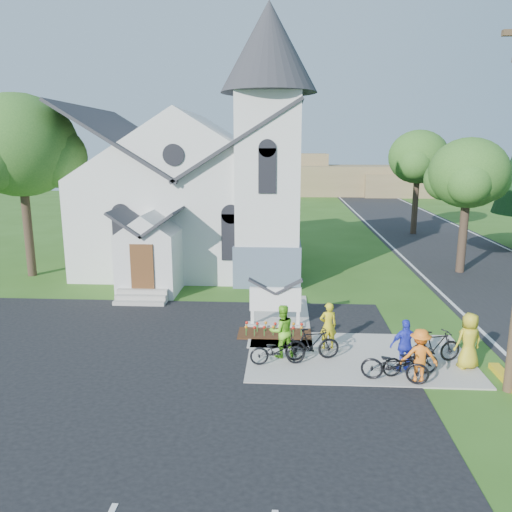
# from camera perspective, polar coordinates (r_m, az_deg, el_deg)

# --- Properties ---
(ground) EXTENTS (120.00, 120.00, 0.00)m
(ground) POSITION_cam_1_polar(r_m,az_deg,el_deg) (15.91, 6.38, -12.07)
(ground) COLOR #315A19
(ground) RESTS_ON ground
(parking_lot) EXTENTS (20.00, 16.00, 0.02)m
(parking_lot) POSITION_cam_1_polar(r_m,az_deg,el_deg) (15.35, -21.13, -13.79)
(parking_lot) COLOR black
(parking_lot) RESTS_ON ground
(road) EXTENTS (8.00, 90.00, 0.02)m
(road) POSITION_cam_1_polar(r_m,az_deg,el_deg) (32.09, 23.08, -0.40)
(road) COLOR black
(road) RESTS_ON ground
(sidewalk) EXTENTS (7.00, 4.00, 0.05)m
(sidewalk) POSITION_cam_1_polar(r_m,az_deg,el_deg) (16.51, 11.59, -11.23)
(sidewalk) COLOR #A29D92
(sidewalk) RESTS_ON ground
(church) EXTENTS (12.35, 12.00, 13.00)m
(church) POSITION_cam_1_polar(r_m,az_deg,el_deg) (27.37, -6.42, 9.55)
(church) COLOR silver
(church) RESTS_ON ground
(church_sign) EXTENTS (2.20, 0.40, 1.70)m
(church_sign) POSITION_cam_1_polar(r_m,az_deg,el_deg) (18.52, 2.22, -5.03)
(church_sign) COLOR #A29D92
(church_sign) RESTS_ON ground
(flower_bed) EXTENTS (2.60, 1.10, 0.07)m
(flower_bed) POSITION_cam_1_polar(r_m,az_deg,el_deg) (18.00, 2.14, -8.90)
(flower_bed) COLOR #35210E
(flower_bed) RESTS_ON ground
(tree_lot_corner) EXTENTS (5.60, 5.60, 9.15)m
(tree_lot_corner) POSITION_cam_1_polar(r_m,az_deg,el_deg) (27.76, -25.39, 11.31)
(tree_lot_corner) COLOR #34231C
(tree_lot_corner) RESTS_ON ground
(tree_road_near) EXTENTS (4.00, 4.00, 7.05)m
(tree_road_near) POSITION_cam_1_polar(r_m,az_deg,el_deg) (28.12, 23.11, 8.64)
(tree_road_near) COLOR #34231C
(tree_road_near) RESTS_ON ground
(tree_road_mid) EXTENTS (4.40, 4.40, 7.80)m
(tree_road_mid) POSITION_cam_1_polar(r_m,az_deg,el_deg) (39.72, 18.06, 10.67)
(tree_road_mid) COLOR #34231C
(tree_road_mid) RESTS_ON ground
(distant_hills) EXTENTS (61.00, 10.00, 5.60)m
(distant_hills) POSITION_cam_1_polar(r_m,az_deg,el_deg) (71.06, 6.82, 8.77)
(distant_hills) COLOR olive
(distant_hills) RESTS_ON ground
(cyclist_0) EXTENTS (0.64, 0.49, 1.57)m
(cyclist_0) POSITION_cam_1_polar(r_m,az_deg,el_deg) (16.66, 8.24, -7.87)
(cyclist_0) COLOR gold
(cyclist_0) RESTS_ON sidewalk
(bike_0) EXTENTS (1.76, 0.83, 0.89)m
(bike_0) POSITION_cam_1_polar(r_m,az_deg,el_deg) (15.47, 2.47, -10.74)
(bike_0) COLOR black
(bike_0) RESTS_ON sidewalk
(cyclist_1) EXTENTS (1.00, 0.90, 1.70)m
(cyclist_1) POSITION_cam_1_polar(r_m,az_deg,el_deg) (15.88, 2.96, -8.54)
(cyclist_1) COLOR #74D027
(cyclist_1) RESTS_ON sidewalk
(bike_1) EXTENTS (1.80, 0.85, 1.04)m
(bike_1) POSITION_cam_1_polar(r_m,az_deg,el_deg) (15.83, 6.45, -9.96)
(bike_1) COLOR black
(bike_1) RESTS_ON sidewalk
(cyclist_2) EXTENTS (0.98, 0.53, 1.59)m
(cyclist_2) POSITION_cam_1_polar(r_m,az_deg,el_deg) (15.55, 16.70, -9.76)
(cyclist_2) COLOR blue
(cyclist_2) RESTS_ON sidewalk
(bike_2) EXTENTS (1.98, 1.04, 0.99)m
(bike_2) POSITION_cam_1_polar(r_m,az_deg,el_deg) (14.91, 15.58, -11.93)
(bike_2) COLOR black
(bike_2) RESTS_ON sidewalk
(cyclist_3) EXTENTS (1.06, 0.66, 1.58)m
(cyclist_3) POSITION_cam_1_polar(r_m,az_deg,el_deg) (14.95, 18.19, -10.80)
(cyclist_3) COLOR orange
(cyclist_3) RESTS_ON sidewalk
(bike_3) EXTENTS (1.81, 0.96, 1.05)m
(bike_3) POSITION_cam_1_polar(r_m,az_deg,el_deg) (16.47, 19.78, -9.73)
(bike_3) COLOR black
(bike_3) RESTS_ON sidewalk
(cyclist_4) EXTENTS (0.96, 0.77, 1.72)m
(cyclist_4) POSITION_cam_1_polar(r_m,az_deg,el_deg) (16.36, 23.15, -8.90)
(cyclist_4) COLOR gold
(cyclist_4) RESTS_ON sidewalk
(bike_4) EXTENTS (1.82, 0.99, 0.91)m
(bike_4) POSITION_cam_1_polar(r_m,az_deg,el_deg) (15.44, 17.25, -11.33)
(bike_4) COLOR black
(bike_4) RESTS_ON sidewalk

